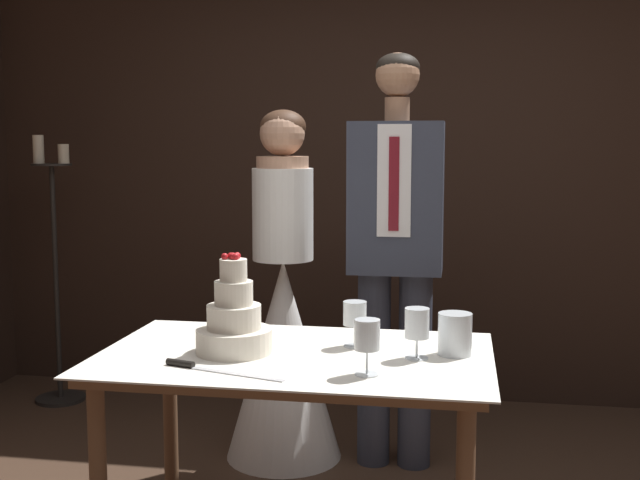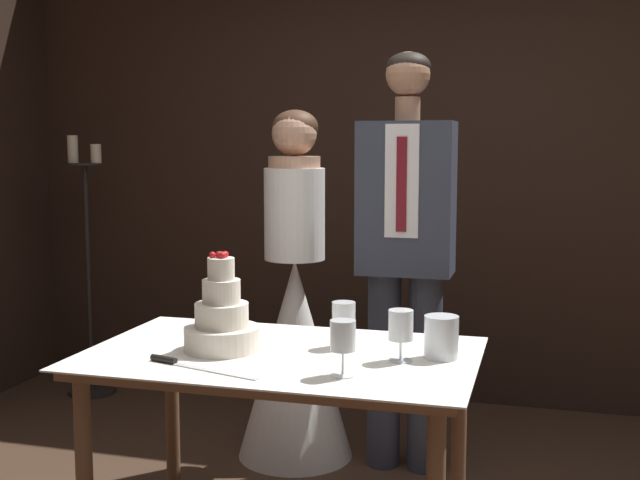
% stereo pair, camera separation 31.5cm
% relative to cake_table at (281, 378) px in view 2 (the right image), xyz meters
% --- Properties ---
extents(wall_back, '(5.17, 0.12, 2.94)m').
position_rel_cake_table_xyz_m(wall_back, '(0.23, 2.05, 0.79)').
color(wall_back, black).
rests_on(wall_back, ground_plane).
extents(cake_table, '(1.33, 0.82, 0.76)m').
position_rel_cake_table_xyz_m(cake_table, '(0.00, 0.00, 0.00)').
color(cake_table, brown).
rests_on(cake_table, ground_plane).
extents(tiered_cake, '(0.26, 0.26, 0.34)m').
position_rel_cake_table_xyz_m(tiered_cake, '(-0.21, -0.02, 0.19)').
color(tiered_cake, silver).
rests_on(tiered_cake, cake_table).
extents(cake_knife, '(0.42, 0.14, 0.02)m').
position_rel_cake_table_xyz_m(cake_knife, '(-0.25, -0.24, 0.10)').
color(cake_knife, silver).
rests_on(cake_knife, cake_table).
extents(wine_glass_near, '(0.08, 0.08, 0.17)m').
position_rel_cake_table_xyz_m(wine_glass_near, '(0.41, 0.00, 0.21)').
color(wine_glass_near, silver).
rests_on(wine_glass_near, cake_table).
extents(wine_glass_middle, '(0.08, 0.08, 0.16)m').
position_rel_cake_table_xyz_m(wine_glass_middle, '(0.19, 0.13, 0.20)').
color(wine_glass_middle, silver).
rests_on(wine_glass_middle, cake_table).
extents(wine_glass_far, '(0.08, 0.08, 0.17)m').
position_rel_cake_table_xyz_m(wine_glass_far, '(0.27, -0.21, 0.21)').
color(wine_glass_far, silver).
rests_on(wine_glass_far, cake_table).
extents(hurricane_candle, '(0.11, 0.11, 0.14)m').
position_rel_cake_table_xyz_m(hurricane_candle, '(0.53, 0.08, 0.16)').
color(hurricane_candle, silver).
rests_on(hurricane_candle, cake_table).
extents(bride, '(0.54, 0.54, 1.62)m').
position_rel_cake_table_xyz_m(bride, '(-0.26, 0.97, -0.08)').
color(bride, white).
rests_on(bride, ground_plane).
extents(groom, '(0.42, 0.25, 1.87)m').
position_rel_cake_table_xyz_m(groom, '(0.26, 0.97, 0.36)').
color(groom, '#333847').
rests_on(groom, ground_plane).
extents(candle_stand, '(0.28, 0.28, 1.52)m').
position_rel_cake_table_xyz_m(candle_stand, '(-1.71, 1.56, 0.02)').
color(candle_stand, black).
rests_on(candle_stand, ground_plane).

